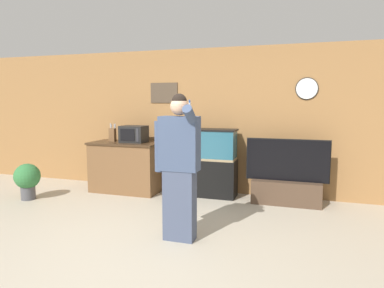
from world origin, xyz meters
name	(u,v)px	position (x,y,z in m)	size (l,w,h in m)	color
ground_plane	(141,251)	(0.00, 0.00, 0.00)	(18.00, 18.00, 0.00)	#B2A893
wall_back_paneled	(206,121)	(0.00, 2.73, 1.30)	(10.00, 0.08, 2.60)	olive
counter_island	(126,167)	(-1.39, 2.25, 0.46)	(1.29, 0.68, 0.92)	brown
microwave	(134,134)	(-1.24, 2.27, 1.07)	(0.45, 0.35, 0.30)	black
knife_block	(113,134)	(-1.69, 2.29, 1.05)	(0.11, 0.09, 0.34)	brown
aquarium_on_stand	(208,163)	(0.12, 2.40, 0.59)	(1.00, 0.40, 1.18)	black
tv_on_stand	(286,185)	(1.46, 2.33, 0.31)	(1.31, 0.40, 1.06)	#4C3828
person_standing	(179,165)	(0.30, 0.44, 0.91)	(0.55, 0.42, 1.75)	#424C66
potted_plant	(27,178)	(-2.73, 1.25, 0.36)	(0.43, 0.43, 0.61)	#4C4C51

